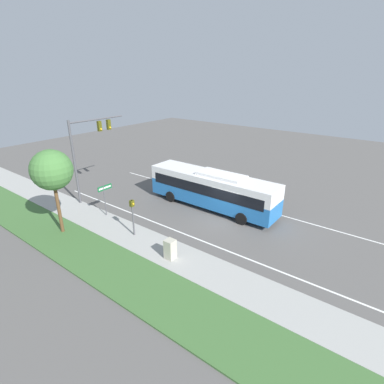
{
  "coord_description": "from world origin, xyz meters",
  "views": [
    {
      "loc": [
        -18.43,
        -10.94,
        11.05
      ],
      "look_at": [
        -0.02,
        3.08,
        1.65
      ],
      "focal_mm": 28.0,
      "sensor_mm": 36.0,
      "label": 1
    }
  ],
  "objects_px": {
    "utility_cabinet": "(170,249)",
    "pedestrian_signal": "(133,212)",
    "signal_gantry": "(88,144)",
    "bus": "(212,188)",
    "street_sign": "(105,195)"
  },
  "relations": [
    {
      "from": "street_sign",
      "to": "utility_cabinet",
      "type": "bearing_deg",
      "value": -100.15
    },
    {
      "from": "pedestrian_signal",
      "to": "utility_cabinet",
      "type": "distance_m",
      "value": 4.15
    },
    {
      "from": "bus",
      "to": "utility_cabinet",
      "type": "relative_size",
      "value": 9.03
    },
    {
      "from": "street_sign",
      "to": "signal_gantry",
      "type": "bearing_deg",
      "value": 67.03
    },
    {
      "from": "signal_gantry",
      "to": "pedestrian_signal",
      "type": "height_order",
      "value": "signal_gantry"
    },
    {
      "from": "bus",
      "to": "signal_gantry",
      "type": "height_order",
      "value": "signal_gantry"
    },
    {
      "from": "signal_gantry",
      "to": "pedestrian_signal",
      "type": "relative_size",
      "value": 2.62
    },
    {
      "from": "pedestrian_signal",
      "to": "bus",
      "type": "bearing_deg",
      "value": -12.32
    },
    {
      "from": "utility_cabinet",
      "to": "pedestrian_signal",
      "type": "bearing_deg",
      "value": 81.47
    },
    {
      "from": "signal_gantry",
      "to": "pedestrian_signal",
      "type": "bearing_deg",
      "value": -107.3
    },
    {
      "from": "bus",
      "to": "pedestrian_signal",
      "type": "bearing_deg",
      "value": 167.68
    },
    {
      "from": "utility_cabinet",
      "to": "signal_gantry",
      "type": "bearing_deg",
      "value": 75.5
    },
    {
      "from": "signal_gantry",
      "to": "bus",
      "type": "bearing_deg",
      "value": -62.84
    },
    {
      "from": "bus",
      "to": "utility_cabinet",
      "type": "height_order",
      "value": "bus"
    },
    {
      "from": "pedestrian_signal",
      "to": "utility_cabinet",
      "type": "relative_size",
      "value": 2.19
    }
  ]
}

